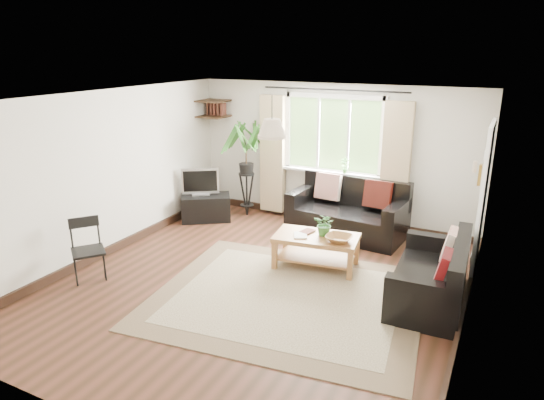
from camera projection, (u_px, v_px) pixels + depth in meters
The scene contains 24 objects.
floor at pixel (258, 285), 6.32m from camera, with size 5.50×5.50×0.00m, color #311D10.
ceiling at pixel (257, 98), 5.60m from camera, with size 5.50×5.50×0.00m, color white.
wall_back at pixel (333, 155), 8.30m from camera, with size 5.00×0.02×2.40m, color beige.
wall_front at pixel (83, 295), 3.61m from camera, with size 5.00×0.02×2.40m, color beige.
wall_left at pixel (106, 174), 7.02m from camera, with size 0.02×5.50×2.40m, color beige.
wall_right at pixel (475, 230), 4.89m from camera, with size 0.02×5.50×2.40m, color beige.
rug at pixel (287, 297), 5.99m from camera, with size 3.21×2.75×0.02m, color #BFB794.
window at pixel (333, 135), 8.16m from camera, with size 2.50×0.16×2.16m, color white, non-canonical shape.
door at pixel (482, 202), 6.42m from camera, with size 0.06×0.96×2.06m, color silver.
corner_shelf at pixel (213, 109), 8.84m from camera, with size 0.50×0.50×0.34m, color black, non-canonical shape.
pendant_lamp at pixel (272, 124), 6.04m from camera, with size 0.36×0.36×0.54m, color beige, non-canonical shape.
wall_sconce at pixel (477, 171), 5.02m from camera, with size 0.12×0.12×0.28m, color beige, non-canonical shape.
sofa_back at pixel (347, 209), 7.89m from camera, with size 1.85×0.93×0.87m, color black, non-canonical shape.
sofa_right at pixel (430, 272), 5.84m from camera, with size 0.80×1.60×0.75m, color black, non-canonical shape.
coffee_table at pixel (316, 251), 6.77m from camera, with size 1.15×0.63×0.47m, color brown, non-canonical shape.
table_plant at pixel (325, 224), 6.67m from camera, with size 0.29×0.25×0.33m, color #2D6628.
bowl at pixel (339, 238), 6.49m from camera, with size 0.35×0.35×0.09m, color brown.
book_a at pixel (294, 235), 6.69m from camera, with size 0.18×0.24×0.02m, color white.
book_b at pixel (303, 230), 6.88m from camera, with size 0.16×0.21×0.02m, color #572C22.
tv_stand at pixel (206, 208), 8.64m from camera, with size 0.85×0.48×0.46m, color black.
tv at pixel (200, 181), 8.54m from camera, with size 0.65×0.22×0.50m, color #A5A5AA, non-canonical shape.
palm_stand at pixel (246, 170), 8.71m from camera, with size 0.67×0.67×1.71m, color black, non-canonical shape.
folding_chair at pixel (88, 252), 6.28m from camera, with size 0.44×0.44×0.84m, color black, non-canonical shape.
sill_plant at pixel (345, 165), 8.14m from camera, with size 0.14×0.10×0.27m, color #2D6023.
Camera 1 is at (2.71, -5.01, 2.96)m, focal length 32.00 mm.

